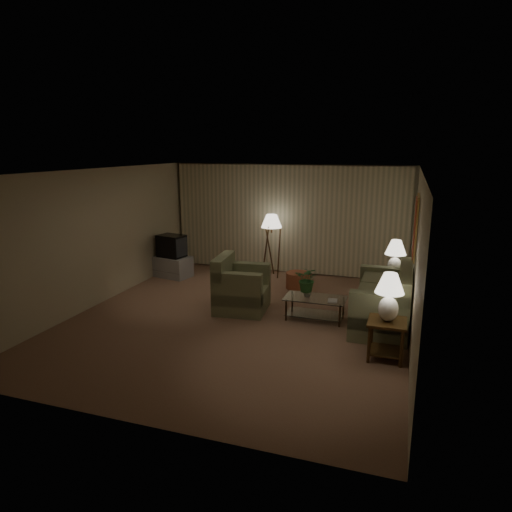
# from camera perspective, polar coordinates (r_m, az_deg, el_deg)

# --- Properties ---
(ground) EXTENTS (7.00, 7.00, 0.00)m
(ground) POSITION_cam_1_polar(r_m,az_deg,el_deg) (8.57, -2.01, -7.76)
(ground) COLOR #8D664E
(ground) RESTS_ON ground
(room_shell) EXTENTS (6.04, 7.02, 2.72)m
(room_shell) POSITION_cam_1_polar(r_m,az_deg,el_deg) (9.50, 1.23, 5.28)
(room_shell) COLOR #BFB692
(room_shell) RESTS_ON ground
(sofa) EXTENTS (1.90, 0.96, 0.84)m
(sofa) POSITION_cam_1_polar(r_m,az_deg,el_deg) (8.42, 15.45, -5.61)
(sofa) COLOR #7F825B
(sofa) RESTS_ON ground
(armchair) EXTENTS (1.20, 1.16, 0.84)m
(armchair) POSITION_cam_1_polar(r_m,az_deg,el_deg) (8.85, -1.77, -4.16)
(armchair) COLOR #7F825B
(armchair) RESTS_ON ground
(side_table_near) EXTENTS (0.56, 0.56, 0.60)m
(side_table_near) POSITION_cam_1_polar(r_m,az_deg,el_deg) (7.15, 16.01, -9.18)
(side_table_near) COLOR #3B2510
(side_table_near) RESTS_ON ground
(side_table_far) EXTENTS (0.49, 0.41, 0.60)m
(side_table_far) POSITION_cam_1_polar(r_m,az_deg,el_deg) (9.61, 16.77, -3.46)
(side_table_far) COLOR #3B2510
(side_table_far) RESTS_ON ground
(table_lamp_near) EXTENTS (0.42, 0.42, 0.73)m
(table_lamp_near) POSITION_cam_1_polar(r_m,az_deg,el_deg) (6.94, 16.34, -4.46)
(table_lamp_near) COLOR white
(table_lamp_near) RESTS_ON side_table_near
(table_lamp_far) EXTENTS (0.42, 0.42, 0.72)m
(table_lamp_far) POSITION_cam_1_polar(r_m,az_deg,el_deg) (9.45, 17.03, 0.18)
(table_lamp_far) COLOR white
(table_lamp_far) RESTS_ON side_table_far
(coffee_table) EXTENTS (1.12, 0.61, 0.41)m
(coffee_table) POSITION_cam_1_polar(r_m,az_deg,el_deg) (8.49, 7.39, -6.07)
(coffee_table) COLOR silver
(coffee_table) RESTS_ON ground
(tv_cabinet) EXTENTS (1.11, 0.91, 0.50)m
(tv_cabinet) POSITION_cam_1_polar(r_m,az_deg,el_deg) (11.35, -10.40, -1.30)
(tv_cabinet) COLOR #969698
(tv_cabinet) RESTS_ON ground
(crt_tv) EXTENTS (0.80, 0.69, 0.53)m
(crt_tv) POSITION_cam_1_polar(r_m,az_deg,el_deg) (11.23, -10.51, 1.25)
(crt_tv) COLOR black
(crt_tv) RESTS_ON tv_cabinet
(floor_lamp) EXTENTS (0.50, 0.50, 1.53)m
(floor_lamp) POSITION_cam_1_polar(r_m,az_deg,el_deg) (11.04, 1.93, 1.46)
(floor_lamp) COLOR #3B2510
(floor_lamp) RESTS_ON ground
(ottoman) EXTENTS (0.54, 0.54, 0.36)m
(ottoman) POSITION_cam_1_polar(r_m,az_deg,el_deg) (10.31, 5.27, -3.04)
(ottoman) COLOR #B5663D
(ottoman) RESTS_ON ground
(vase) EXTENTS (0.13, 0.13, 0.14)m
(vase) POSITION_cam_1_polar(r_m,az_deg,el_deg) (8.45, 6.43, -4.66)
(vase) COLOR silver
(vase) RESTS_ON coffee_table
(flowers) EXTENTS (0.46, 0.41, 0.48)m
(flowers) POSITION_cam_1_polar(r_m,az_deg,el_deg) (8.36, 6.48, -2.66)
(flowers) COLOR #316F33
(flowers) RESTS_ON vase
(book) EXTENTS (0.19, 0.25, 0.02)m
(book) POSITION_cam_1_polar(r_m,az_deg,el_deg) (8.31, 8.98, -5.50)
(book) COLOR olive
(book) RESTS_ON coffee_table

